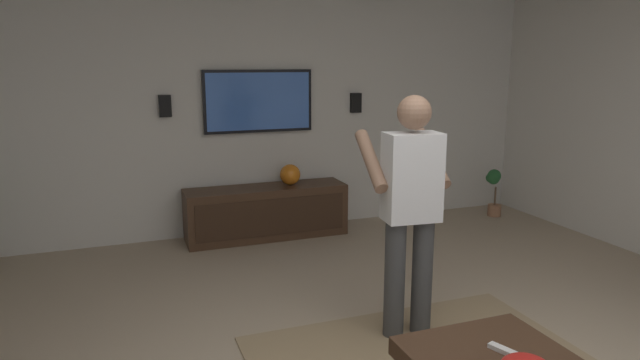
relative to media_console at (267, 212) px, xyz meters
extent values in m
cube|color=silver|center=(0.33, -0.06, 1.06)|extent=(0.10, 6.60, 2.67)
cube|color=#422B1C|center=(0.00, 0.00, 0.00)|extent=(0.44, 1.70, 0.55)
cube|color=#352216|center=(-0.22, 0.00, 0.00)|extent=(0.01, 1.56, 0.39)
cube|color=black|center=(0.24, 0.00, 1.16)|extent=(0.05, 1.17, 0.66)
cube|color=#3A66C2|center=(0.22, 0.00, 1.16)|extent=(0.01, 1.11, 0.60)
cylinder|color=#3F3F3F|center=(-2.44, -0.44, 0.13)|extent=(0.14, 0.14, 0.82)
cylinder|color=#3F3F3F|center=(-2.42, -0.24, 0.13)|extent=(0.14, 0.14, 0.82)
cube|color=white|center=(-2.43, -0.34, 0.83)|extent=(0.26, 0.38, 0.58)
sphere|color=#997056|center=(-2.43, -0.34, 1.25)|extent=(0.22, 0.22, 0.22)
cylinder|color=#997056|center=(-2.28, -0.57, 0.92)|extent=(0.48, 0.14, 0.37)
cylinder|color=#997056|center=(-2.23, -0.14, 0.92)|extent=(0.48, 0.14, 0.37)
cube|color=white|center=(-2.06, -0.38, 0.82)|extent=(0.04, 0.05, 0.16)
cylinder|color=#9E6B4C|center=(-0.17, -2.81, -0.21)|extent=(0.16, 0.16, 0.14)
cylinder|color=brown|center=(-0.17, -2.81, -0.03)|extent=(0.02, 0.02, 0.22)
sphere|color=#235B2D|center=(-0.16, -2.77, 0.19)|extent=(0.14, 0.14, 0.14)
sphere|color=#235B2D|center=(-0.15, -2.79, 0.22)|extent=(0.16, 0.16, 0.16)
sphere|color=#235B2D|center=(-0.10, -2.78, 0.19)|extent=(0.12, 0.12, 0.12)
cube|color=white|center=(-3.44, -0.31, 0.14)|extent=(0.16, 0.09, 0.02)
sphere|color=orange|center=(0.02, -0.27, 0.39)|extent=(0.22, 0.22, 0.22)
cube|color=black|center=(0.25, -1.14, 1.11)|extent=(0.06, 0.12, 0.22)
cube|color=black|center=(0.25, 0.96, 1.13)|extent=(0.06, 0.12, 0.22)
camera|label=1|loc=(-5.52, 1.46, 1.57)|focal=31.06mm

